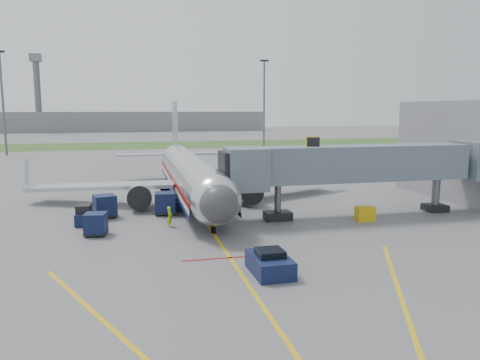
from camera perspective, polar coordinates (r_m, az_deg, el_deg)
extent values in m
plane|color=#565659|center=(33.33, -2.67, -7.37)|extent=(400.00, 400.00, 0.00)
cube|color=#2D4C1E|center=(121.99, -10.48, 4.21)|extent=(300.00, 25.00, 0.01)
cube|color=gold|center=(31.45, -1.99, -8.34)|extent=(0.25, 50.00, 0.01)
cube|color=maroon|center=(29.58, -1.22, -9.45)|extent=(6.00, 0.25, 0.01)
cube|color=gold|center=(19.77, -12.93, -19.30)|extent=(9.52, 20.04, 0.01)
cube|color=gold|center=(23.04, 19.75, -15.40)|extent=(9.52, 20.04, 0.01)
cylinder|color=silver|center=(47.31, -6.03, 0.73)|extent=(3.80, 28.00, 3.80)
sphere|color=silver|center=(33.65, -3.01, -2.48)|extent=(3.80, 3.80, 3.80)
sphere|color=#38383D|center=(32.40, -2.60, -2.92)|extent=(2.74, 2.74, 2.74)
cube|color=black|center=(33.16, -2.90, -1.68)|extent=(2.20, 1.20, 0.55)
cone|color=silver|center=(63.60, -7.91, 2.73)|extent=(3.80, 5.00, 3.80)
cube|color=#B7BAC1|center=(62.82, -7.95, 6.31)|extent=(0.35, 4.20, 7.00)
cube|color=#B7BAC1|center=(47.16, -16.31, -0.71)|extent=(15.10, 8.59, 1.13)
cube|color=#B7BAC1|center=(49.22, 3.85, 0.00)|extent=(15.10, 8.59, 1.13)
cylinder|color=silver|center=(44.21, -12.21, -1.76)|extent=(2.10, 3.60, 2.10)
cylinder|color=silver|center=(45.56, 0.98, -1.25)|extent=(2.10, 3.60, 2.10)
cube|color=#98110D|center=(47.64, -3.73, 0.38)|extent=(0.05, 28.00, 0.45)
cube|color=navy|center=(47.78, -3.72, -0.68)|extent=(0.05, 28.00, 0.35)
cylinder|color=black|center=(35.15, -3.27, -6.02)|extent=(0.28, 0.70, 0.70)
cylinder|color=black|center=(47.92, -9.15, -1.96)|extent=(0.50, 1.00, 1.00)
cylinder|color=black|center=(48.55, -3.02, -1.73)|extent=(0.50, 1.00, 1.00)
cube|color=slate|center=(41.33, 13.97, 2.02)|extent=(20.00, 3.00, 3.00)
cube|color=slate|center=(37.91, 0.65, 1.39)|extent=(3.20, 3.60, 3.40)
cube|color=black|center=(37.64, -1.12, 1.34)|extent=(1.60, 3.00, 2.80)
cube|color=#C4A10B|center=(39.50, 8.88, 4.50)|extent=(1.20, 0.15, 1.00)
cylinder|color=#595B60|center=(39.12, 4.64, -2.64)|extent=(0.56, 0.56, 3.10)
cube|color=black|center=(39.38, 4.61, -4.35)|extent=(2.20, 1.60, 0.70)
cylinder|color=#595B60|center=(45.94, 22.75, -1.60)|extent=(0.70, 0.70, 3.10)
cube|color=black|center=(46.16, 22.66, -3.13)|extent=(1.80, 1.80, 0.60)
cube|color=slate|center=(48.00, 26.84, 2.23)|extent=(3.00, 4.00, 3.40)
cylinder|color=#595B60|center=(104.34, -26.92, 8.19)|extent=(0.44, 0.44, 20.00)
cylinder|color=#595B60|center=(110.87, 2.95, 9.08)|extent=(0.44, 0.44, 20.00)
cube|color=black|center=(111.41, 2.99, 14.33)|extent=(2.00, 0.40, 0.40)
cube|color=slate|center=(201.61, -14.52, 6.93)|extent=(120.00, 14.00, 8.00)
cylinder|color=#595B60|center=(199.51, -23.42, 9.36)|extent=(2.40, 2.40, 28.00)
cube|color=slate|center=(200.38, -23.67, 13.50)|extent=(4.00, 4.00, 3.00)
cube|color=#0B1033|center=(26.83, 3.65, -10.25)|extent=(2.11, 3.38, 1.02)
cube|color=black|center=(26.63, 3.67, -8.93)|extent=(1.51, 1.51, 0.46)
cylinder|color=black|center=(25.56, 2.68, -11.56)|extent=(0.22, 0.75, 0.74)
cylinder|color=black|center=(26.07, 6.27, -11.19)|extent=(0.22, 0.75, 0.74)
cylinder|color=black|center=(27.74, 1.20, -9.90)|extent=(0.22, 0.75, 0.74)
cylinder|color=black|center=(28.21, 4.52, -9.60)|extent=(0.22, 0.75, 0.74)
cube|color=#0B1033|center=(39.75, -18.45, -4.42)|extent=(1.32, 2.36, 0.92)
cube|color=black|center=(39.58, -18.51, -3.32)|extent=(1.18, 1.53, 0.64)
cylinder|color=black|center=(39.09, -19.28, -5.10)|extent=(0.23, 0.47, 0.46)
cylinder|color=black|center=(38.94, -17.94, -5.08)|extent=(0.23, 0.47, 0.46)
cylinder|color=black|center=(40.67, -18.91, -4.55)|extent=(0.23, 0.47, 0.46)
cylinder|color=black|center=(40.54, -17.62, -4.53)|extent=(0.23, 0.47, 0.46)
cube|color=#0B1033|center=(41.60, -9.09, -2.70)|extent=(1.92, 1.92, 1.76)
cube|color=black|center=(41.77, -9.06, -3.88)|extent=(1.98, 1.98, 0.14)
cylinder|color=black|center=(41.15, -10.03, -4.16)|extent=(0.28, 0.34, 0.32)
cylinder|color=black|center=(41.11, -8.13, -4.13)|extent=(0.28, 0.34, 0.32)
cylinder|color=black|center=(42.47, -9.95, -3.75)|extent=(0.28, 0.34, 0.32)
cylinder|color=black|center=(42.43, -8.12, -3.72)|extent=(0.28, 0.34, 0.32)
cube|color=#0B1033|center=(35.98, -17.18, -5.04)|extent=(1.72, 1.72, 1.49)
cube|color=black|center=(36.16, -17.13, -6.18)|extent=(1.77, 1.77, 0.12)
cylinder|color=black|center=(35.77, -18.25, -6.46)|extent=(0.25, 0.30, 0.27)
cylinder|color=black|center=(35.49, -16.43, -6.49)|extent=(0.25, 0.30, 0.27)
cylinder|color=black|center=(36.85, -17.80, -6.00)|extent=(0.25, 0.30, 0.27)
cylinder|color=black|center=(36.58, -16.04, -6.03)|extent=(0.25, 0.30, 0.27)
cube|color=#0B1033|center=(41.54, -16.15, -2.97)|extent=(2.13, 2.13, 1.74)
cube|color=black|center=(41.72, -16.10, -4.13)|extent=(2.20, 2.20, 0.13)
cylinder|color=black|center=(40.95, -16.82, -4.47)|extent=(0.32, 0.37, 0.31)
cylinder|color=black|center=(41.23, -14.98, -4.30)|extent=(0.32, 0.37, 0.31)
cylinder|color=black|center=(42.24, -17.19, -4.09)|extent=(0.32, 0.37, 0.31)
cylinder|color=black|center=(42.51, -15.41, -3.93)|extent=(0.32, 0.37, 0.31)
cube|color=#0B1033|center=(44.03, -8.64, -2.90)|extent=(2.12, 3.77, 0.89)
cube|color=black|center=(44.31, -8.86, -1.59)|extent=(1.73, 4.08, 1.39)
cylinder|color=black|center=(42.72, -8.76, -3.49)|extent=(0.33, 0.59, 0.55)
cylinder|color=black|center=(43.01, -7.50, -3.38)|extent=(0.33, 0.59, 0.55)
cylinder|color=black|center=(45.13, -9.72, -2.86)|extent=(0.33, 0.59, 0.55)
cylinder|color=black|center=(45.41, -8.52, -2.76)|extent=(0.33, 0.59, 0.55)
cube|color=#C4A10B|center=(40.21, 15.00, -3.99)|extent=(1.53, 1.06, 1.19)
cylinder|color=black|center=(40.10, 14.33, -4.65)|extent=(0.21, 0.31, 0.30)
cylinder|color=black|center=(40.52, 15.61, -4.57)|extent=(0.21, 0.31, 0.30)
imported|color=#95D018|center=(37.25, -8.56, -4.45)|extent=(0.60, 0.70, 1.62)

